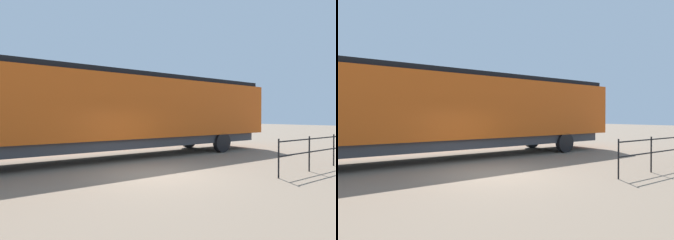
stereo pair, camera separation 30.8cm
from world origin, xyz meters
TOP-DOWN VIEW (x-y plane):
  - ground_plane at (0.00, 0.00)m, footprint 120.00×120.00m
  - locomotive at (-4.17, 0.83)m, footprint 3.15×18.80m

SIDE VIEW (x-z plane):
  - ground_plane at x=0.00m, z-range 0.00..0.00m
  - locomotive at x=-4.17m, z-range 0.26..4.31m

